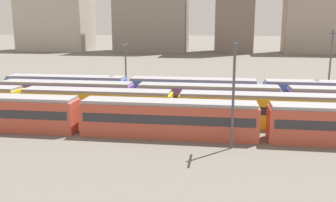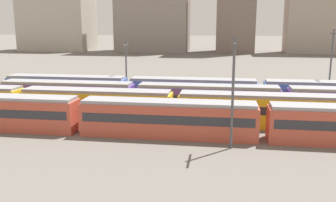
{
  "view_description": "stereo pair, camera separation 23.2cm",
  "coord_description": "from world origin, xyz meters",
  "px_view_note": "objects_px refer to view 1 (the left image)",
  "views": [
    {
      "loc": [
        23.32,
        -36.28,
        11.47
      ],
      "look_at": [
        16.98,
        7.8,
        2.04
      ],
      "focal_mm": 39.62,
      "sensor_mm": 36.0,
      "label": 1
    },
    {
      "loc": [
        23.55,
        -36.25,
        11.47
      ],
      "look_at": [
        16.98,
        7.8,
        2.04
      ],
      "focal_mm": 39.62,
      "sensor_mm": 36.0,
      "label": 2
    }
  ],
  "objects_px": {
    "catenary_pole_0": "(234,88)",
    "catenary_pole_1": "(126,67)",
    "train_track_0": "(169,118)",
    "catenary_pole_3": "(330,63)",
    "train_track_1": "(97,105)"
  },
  "relations": [
    {
      "from": "train_track_0",
      "to": "catenary_pole_3",
      "type": "bearing_deg",
      "value": 42.62
    },
    {
      "from": "catenary_pole_0",
      "to": "catenary_pole_3",
      "type": "height_order",
      "value": "catenary_pole_3"
    },
    {
      "from": "catenary_pole_1",
      "to": "train_track_0",
      "type": "bearing_deg",
      "value": -63.4
    },
    {
      "from": "train_track_0",
      "to": "catenary_pole_3",
      "type": "relative_size",
      "value": 5.25
    },
    {
      "from": "train_track_0",
      "to": "catenary_pole_3",
      "type": "distance_m",
      "value": 28.08
    },
    {
      "from": "train_track_0",
      "to": "catenary_pole_0",
      "type": "height_order",
      "value": "catenary_pole_0"
    },
    {
      "from": "catenary_pole_0",
      "to": "catenary_pole_1",
      "type": "bearing_deg",
      "value": 126.16
    },
    {
      "from": "train_track_0",
      "to": "catenary_pole_1",
      "type": "height_order",
      "value": "catenary_pole_1"
    },
    {
      "from": "train_track_1",
      "to": "catenary_pole_3",
      "type": "distance_m",
      "value": 33.05
    },
    {
      "from": "train_track_0",
      "to": "catenary_pole_1",
      "type": "distance_m",
      "value": 20.81
    },
    {
      "from": "train_track_0",
      "to": "catenary_pole_3",
      "type": "height_order",
      "value": "catenary_pole_3"
    },
    {
      "from": "catenary_pole_0",
      "to": "train_track_0",
      "type": "bearing_deg",
      "value": 155.61
    },
    {
      "from": "catenary_pole_3",
      "to": "train_track_0",
      "type": "bearing_deg",
      "value": -137.38
    },
    {
      "from": "catenary_pole_0",
      "to": "catenary_pole_3",
      "type": "xyz_separation_m",
      "value": [
        14.12,
        21.69,
        0.19
      ]
    },
    {
      "from": "catenary_pole_1",
      "to": "catenary_pole_3",
      "type": "height_order",
      "value": "catenary_pole_3"
    }
  ]
}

